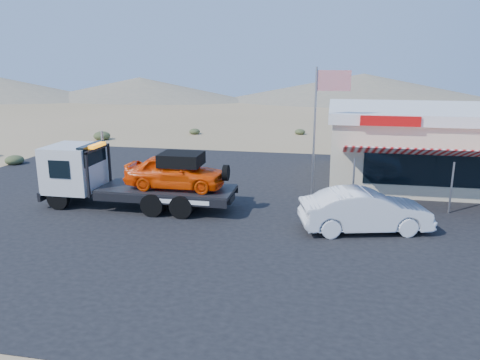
{
  "coord_description": "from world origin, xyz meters",
  "views": [
    {
      "loc": [
        5.43,
        -16.87,
        6.35
      ],
      "look_at": [
        1.85,
        1.45,
        1.5
      ],
      "focal_mm": 35.0,
      "sensor_mm": 36.0,
      "label": 1
    }
  ],
  "objects_px": {
    "tow_truck": "(133,174)",
    "flagpole": "(320,118)",
    "jerky_store": "(428,144)",
    "white_sedan": "(365,211)"
  },
  "relations": [
    {
      "from": "white_sedan",
      "to": "jerky_store",
      "type": "relative_size",
      "value": 0.47
    },
    {
      "from": "white_sedan",
      "to": "jerky_store",
      "type": "height_order",
      "value": "jerky_store"
    },
    {
      "from": "jerky_store",
      "to": "flagpole",
      "type": "xyz_separation_m",
      "value": [
        -5.57,
        -4.47,
        1.77
      ]
    },
    {
      "from": "tow_truck",
      "to": "flagpole",
      "type": "height_order",
      "value": "flagpole"
    },
    {
      "from": "tow_truck",
      "to": "flagpole",
      "type": "relative_size",
      "value": 1.38
    },
    {
      "from": "tow_truck",
      "to": "white_sedan",
      "type": "height_order",
      "value": "tow_truck"
    },
    {
      "from": "white_sedan",
      "to": "jerky_store",
      "type": "distance_m",
      "value": 9.36
    },
    {
      "from": "tow_truck",
      "to": "white_sedan",
      "type": "relative_size",
      "value": 1.71
    },
    {
      "from": "tow_truck",
      "to": "jerky_store",
      "type": "distance_m",
      "value": 15.32
    },
    {
      "from": "jerky_store",
      "to": "flagpole",
      "type": "relative_size",
      "value": 1.73
    }
  ]
}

